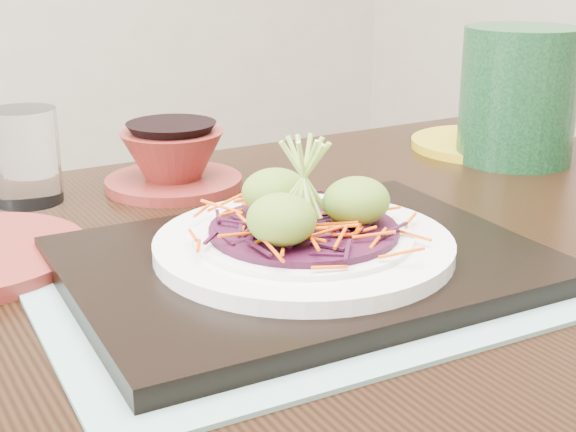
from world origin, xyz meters
TOP-DOWN VIEW (x-y plane):
  - dining_table at (-0.03, -0.10)m, footprint 1.19×0.86m
  - placemat at (-0.03, -0.12)m, footprint 0.45×0.38m
  - serving_tray at (-0.03, -0.12)m, footprint 0.39×0.32m
  - white_plate at (-0.03, -0.12)m, footprint 0.23×0.23m
  - cabbage_bed at (-0.03, -0.12)m, footprint 0.15×0.15m
  - carrot_julienne at (-0.03, -0.12)m, footprint 0.18×0.18m
  - guacamole_scoops at (-0.03, -0.12)m, footprint 0.13×0.11m
  - scallion_garnish at (-0.03, -0.12)m, footprint 0.05×0.05m
  - water_glass at (-0.14, 0.19)m, footprint 0.07×0.07m
  - terracotta_bowl_set at (0.00, 0.15)m, footprint 0.15×0.15m
  - yellow_plate at (0.40, 0.07)m, footprint 0.21×0.21m
  - green_jar at (0.38, 0.01)m, footprint 0.16×0.16m

SIDE VIEW (x-z plane):
  - dining_table at x=-0.03m, z-range 0.26..0.96m
  - placemat at x=-0.03m, z-range 0.70..0.70m
  - yellow_plate at x=0.40m, z-range 0.70..0.71m
  - serving_tray at x=-0.03m, z-range 0.70..0.72m
  - white_plate at x=-0.03m, z-range 0.72..0.74m
  - terracotta_bowl_set at x=0.00m, z-range 0.70..0.76m
  - cabbage_bed at x=-0.03m, z-range 0.74..0.74m
  - carrot_julienne at x=-0.03m, z-range 0.74..0.75m
  - water_glass at x=-0.14m, z-range 0.70..0.79m
  - guacamole_scoops at x=-0.03m, z-range 0.74..0.78m
  - scallion_garnish at x=-0.03m, z-range 0.74..0.82m
  - green_jar at x=0.38m, z-range 0.70..0.86m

